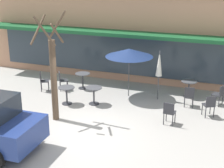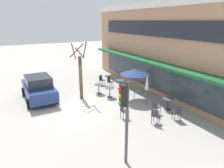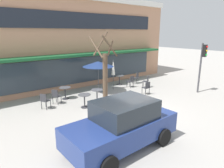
# 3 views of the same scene
# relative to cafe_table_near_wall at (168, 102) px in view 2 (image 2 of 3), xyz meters

# --- Properties ---
(ground_plane) EXTENTS (80.00, 80.00, 0.00)m
(ground_plane) POSITION_rel_cafe_table_near_wall_xyz_m (-3.03, -4.80, -0.52)
(ground_plane) COLOR #ADA8A0
(building_facade) EXTENTS (18.32, 9.10, 6.78)m
(building_facade) POSITION_rel_cafe_table_near_wall_xyz_m (-3.03, 5.17, 2.88)
(building_facade) COLOR tan
(building_facade) RESTS_ON ground
(cafe_table_near_wall) EXTENTS (0.70, 0.70, 0.76)m
(cafe_table_near_wall) POSITION_rel_cafe_table_near_wall_xyz_m (0.00, 0.00, 0.00)
(cafe_table_near_wall) COLOR #333338
(cafe_table_near_wall) RESTS_ON ground
(cafe_table_streetside) EXTENTS (0.70, 0.70, 0.76)m
(cafe_table_streetside) POSITION_rel_cafe_table_near_wall_xyz_m (-4.95, -0.61, 0.00)
(cafe_table_streetside) COLOR #333338
(cafe_table_streetside) RESTS_ON ground
(cafe_table_by_tree) EXTENTS (0.70, 0.70, 0.76)m
(cafe_table_by_tree) POSITION_rel_cafe_table_near_wall_xyz_m (-3.66, -2.25, 0.00)
(cafe_table_by_tree) COLOR #333338
(cafe_table_by_tree) RESTS_ON ground
(cafe_table_mid_patio) EXTENTS (0.70, 0.70, 0.76)m
(cafe_table_mid_patio) POSITION_rel_cafe_table_near_wall_xyz_m (-4.75, -2.64, 0.00)
(cafe_table_mid_patio) COLOR #333338
(cafe_table_mid_patio) RESTS_ON ground
(patio_umbrella_green_folded) EXTENTS (0.28, 0.28, 2.20)m
(patio_umbrella_green_folded) POSITION_rel_cafe_table_near_wall_xyz_m (-1.23, -0.76, 1.11)
(patio_umbrella_green_folded) COLOR #4C4C51
(patio_umbrella_green_folded) RESTS_ON ground
(patio_umbrella_cream_folded) EXTENTS (2.10, 2.10, 2.20)m
(patio_umbrella_cream_folded) POSITION_rel_cafe_table_near_wall_xyz_m (-2.57, -0.81, 1.51)
(patio_umbrella_cream_folded) COLOR #4C4C51
(patio_umbrella_cream_folded) RESTS_ON ground
(cafe_chair_0) EXTENTS (0.52, 0.52, 0.89)m
(cafe_chair_0) POSITION_rel_cafe_table_near_wall_xyz_m (1.34, -0.54, 0.01)
(cafe_chair_0) COLOR #333338
(cafe_chair_0) RESTS_ON ground
(cafe_chair_1) EXTENTS (0.55, 0.55, 0.89)m
(cafe_chair_1) POSITION_rel_cafe_table_near_wall_xyz_m (-6.58, -1.53, 0.01)
(cafe_chair_1) COLOR #333338
(cafe_chair_1) RESTS_ON ground
(cafe_chair_2) EXTENTS (0.55, 0.55, 0.89)m
(cafe_chair_2) POSITION_rel_cafe_table_near_wall_xyz_m (-5.78, -1.15, 0.01)
(cafe_chair_2) COLOR #333338
(cafe_chair_2) RESTS_ON ground
(cafe_chair_3) EXTENTS (0.43, 0.43, 0.89)m
(cafe_chair_3) POSITION_rel_cafe_table_near_wall_xyz_m (-0.25, -3.13, 0.01)
(cafe_chair_3) COLOR #333338
(cafe_chair_3) RESTS_ON ground
(cafe_chair_4) EXTENTS (0.54, 0.54, 0.89)m
(cafe_chair_4) POSITION_rel_cafe_table_near_wall_xyz_m (1.07, -1.90, 0.01)
(cafe_chair_4) COLOR #333338
(cafe_chair_4) RESTS_ON ground
(cafe_chair_5) EXTENTS (0.46, 0.46, 0.89)m
(cafe_chair_5) POSITION_rel_cafe_table_near_wall_xyz_m (0.18, -1.14, 0.01)
(cafe_chair_5) COLOR #333338
(cafe_chair_5) RESTS_ON ground
(parked_sedan) EXTENTS (4.24, 2.10, 1.76)m
(parked_sedan) POSITION_rel_cafe_table_near_wall_xyz_m (-5.68, -6.91, 0.36)
(parked_sedan) COLOR navy
(parked_sedan) RESTS_ON ground
(street_tree) EXTENTS (1.02, 1.10, 4.13)m
(street_tree) POSITION_rel_cafe_table_near_wall_xyz_m (-4.44, -4.17, 1.32)
(street_tree) COLOR brown
(street_tree) RESTS_ON ground
(traffic_light_pole) EXTENTS (0.26, 0.44, 3.40)m
(traffic_light_pole) POSITION_rel_cafe_table_near_wall_xyz_m (2.99, -5.08, 1.78)
(traffic_light_pole) COLOR #47474C
(traffic_light_pole) RESTS_ON ground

